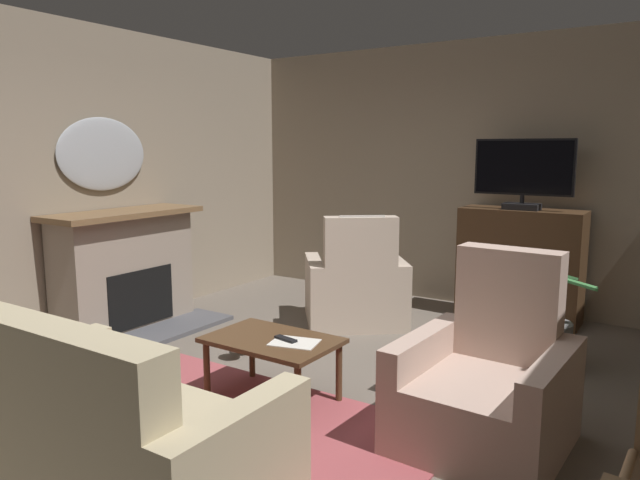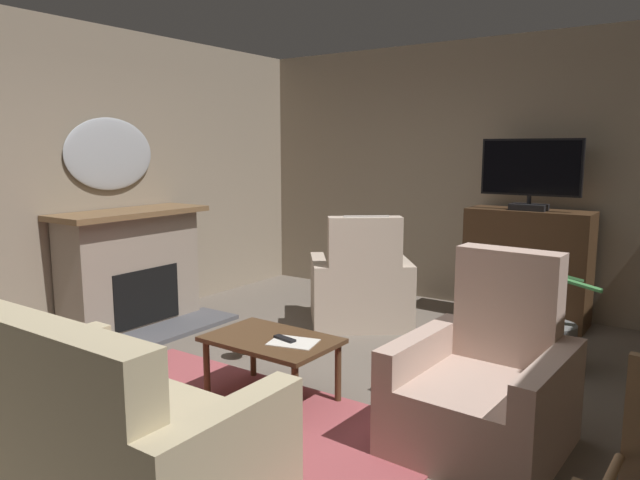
% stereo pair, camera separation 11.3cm
% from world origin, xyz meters
% --- Properties ---
extents(ground_plane, '(5.95, 7.06, 0.04)m').
position_xyz_m(ground_plane, '(0.00, 0.00, -0.02)').
color(ground_plane, '#665B51').
extents(wall_back, '(5.95, 0.10, 2.80)m').
position_xyz_m(wall_back, '(0.00, 3.28, 1.40)').
color(wall_back, gray).
rests_on(wall_back, ground_plane).
extents(wall_left, '(0.10, 7.06, 2.80)m').
position_xyz_m(wall_left, '(-2.73, 0.00, 1.40)').
color(wall_left, gray).
rests_on(wall_left, ground_plane).
extents(rug_central, '(2.59, 1.66, 0.01)m').
position_xyz_m(rug_central, '(-0.30, -0.45, 0.01)').
color(rug_central, '#9E474C').
rests_on(rug_central, ground_plane).
extents(fireplace, '(0.91, 1.50, 1.12)m').
position_xyz_m(fireplace, '(-2.40, 0.63, 0.53)').
color(fireplace, '#4C4C51').
rests_on(fireplace, ground_plane).
extents(wall_mirror_oval, '(0.06, 0.95, 0.67)m').
position_xyz_m(wall_mirror_oval, '(-2.65, 0.63, 1.63)').
color(wall_mirror_oval, '#B2B7BF').
extents(tv_cabinet, '(1.15, 0.47, 1.10)m').
position_xyz_m(tv_cabinet, '(0.60, 2.93, 0.53)').
color(tv_cabinet, black).
rests_on(tv_cabinet, ground_plane).
extents(television, '(0.92, 0.20, 0.67)m').
position_xyz_m(television, '(0.60, 2.88, 1.46)').
color(television, black).
rests_on(television, tv_cabinet).
extents(coffee_table, '(0.86, 0.58, 0.44)m').
position_xyz_m(coffee_table, '(-0.27, 0.10, 0.38)').
color(coffee_table, '#4C331E').
rests_on(coffee_table, ground_plane).
extents(tv_remote, '(0.18, 0.08, 0.02)m').
position_xyz_m(tv_remote, '(-0.16, 0.10, 0.45)').
color(tv_remote, black).
rests_on(tv_remote, coffee_table).
extents(folded_newspaper, '(0.35, 0.29, 0.01)m').
position_xyz_m(folded_newspaper, '(-0.09, 0.10, 0.44)').
color(folded_newspaper, silver).
rests_on(folded_newspaper, coffee_table).
extents(sofa_floral, '(1.59, 0.86, 0.94)m').
position_xyz_m(sofa_floral, '(-0.21, -1.20, 0.32)').
color(sofa_floral, tan).
rests_on(sofa_floral, ground_plane).
extents(armchair_beside_cabinet, '(1.24, 1.22, 1.09)m').
position_xyz_m(armchair_beside_cabinet, '(-0.67, 1.92, 0.34)').
color(armchair_beside_cabinet, '#C6B29E').
rests_on(armchair_beside_cabinet, ground_plane).
extents(armchair_near_window, '(0.91, 0.96, 1.09)m').
position_xyz_m(armchair_near_window, '(1.10, 0.33, 0.33)').
color(armchair_near_window, '#BC9E8E').
rests_on(armchair_near_window, ground_plane).
extents(potted_plant_small_fern_corner, '(0.73, 0.95, 0.76)m').
position_xyz_m(potted_plant_small_fern_corner, '(1.13, 1.73, 0.21)').
color(potted_plant_small_fern_corner, slate).
rests_on(potted_plant_small_fern_corner, ground_plane).
extents(cat, '(0.27, 0.72, 0.24)m').
position_xyz_m(cat, '(-1.02, 0.74, 0.12)').
color(cat, beige).
rests_on(cat, ground_plane).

